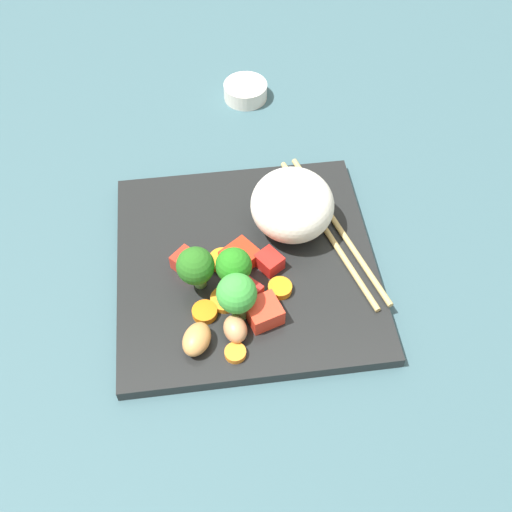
# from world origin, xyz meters

# --- Properties ---
(ground_plane) EXTENTS (1.10, 1.10, 0.02)m
(ground_plane) POSITION_xyz_m (0.00, 0.00, -0.01)
(ground_plane) COLOR #345259
(square_plate) EXTENTS (0.28, 0.28, 0.01)m
(square_plate) POSITION_xyz_m (0.00, 0.00, 0.01)
(square_plate) COLOR black
(square_plate) RESTS_ON ground_plane
(rice_mound) EXTENTS (0.09, 0.09, 0.07)m
(rice_mound) POSITION_xyz_m (0.05, 0.04, 0.05)
(rice_mound) COLOR silver
(rice_mound) RESTS_ON square_plate
(broccoli_floret_0) EXTENTS (0.04, 0.04, 0.05)m
(broccoli_floret_0) POSITION_xyz_m (-0.01, -0.06, 0.05)
(broccoli_floret_0) COLOR #65A048
(broccoli_floret_0) RESTS_ON square_plate
(broccoli_floret_1) EXTENTS (0.04, 0.04, 0.06)m
(broccoli_floret_1) POSITION_xyz_m (-0.05, -0.03, 0.05)
(broccoli_floret_1) COLOR #5B8F46
(broccoli_floret_1) RESTS_ON square_plate
(broccoli_floret_2) EXTENTS (0.04, 0.04, 0.05)m
(broccoli_floret_2) POSITION_xyz_m (-0.01, -0.03, 0.05)
(broccoli_floret_2) COLOR #82BA5A
(broccoli_floret_2) RESTS_ON square_plate
(carrot_slice_0) EXTENTS (0.03, 0.03, 0.01)m
(carrot_slice_0) POSITION_xyz_m (-0.04, -0.06, 0.02)
(carrot_slice_0) COLOR orange
(carrot_slice_0) RESTS_ON square_plate
(carrot_slice_1) EXTENTS (0.02, 0.02, 0.01)m
(carrot_slice_1) POSITION_xyz_m (-0.02, -0.11, 0.02)
(carrot_slice_1) COLOR orange
(carrot_slice_1) RESTS_ON square_plate
(carrot_slice_2) EXTENTS (0.04, 0.04, 0.01)m
(carrot_slice_2) POSITION_xyz_m (-0.02, -0.05, 0.02)
(carrot_slice_2) COLOR orange
(carrot_slice_2) RESTS_ON square_plate
(carrot_slice_3) EXTENTS (0.03, 0.03, 0.01)m
(carrot_slice_3) POSITION_xyz_m (-0.02, -0.00, 0.02)
(carrot_slice_3) COLOR orange
(carrot_slice_3) RESTS_ON square_plate
(carrot_slice_4) EXTENTS (0.03, 0.03, 0.01)m
(carrot_slice_4) POSITION_xyz_m (0.03, -0.04, 0.02)
(carrot_slice_4) COLOR orange
(carrot_slice_4) RESTS_ON square_plate
(pepper_chunk_0) EXTENTS (0.04, 0.04, 0.02)m
(pepper_chunk_0) POSITION_xyz_m (0.01, -0.07, 0.02)
(pepper_chunk_0) COLOR red
(pepper_chunk_0) RESTS_ON square_plate
(pepper_chunk_1) EXTENTS (0.03, 0.03, 0.02)m
(pepper_chunk_1) POSITION_xyz_m (0.00, -0.04, 0.02)
(pepper_chunk_1) COLOR red
(pepper_chunk_1) RESTS_ON square_plate
(pepper_chunk_2) EXTENTS (0.03, 0.03, 0.02)m
(pepper_chunk_2) POSITION_xyz_m (0.02, -0.01, 0.02)
(pepper_chunk_2) COLOR red
(pepper_chunk_2) RESTS_ON square_plate
(pepper_chunk_3) EXTENTS (0.05, 0.05, 0.02)m
(pepper_chunk_3) POSITION_xyz_m (-0.01, 0.00, 0.02)
(pepper_chunk_3) COLOR red
(pepper_chunk_3) RESTS_ON square_plate
(pepper_chunk_4) EXTENTS (0.04, 0.04, 0.02)m
(pepper_chunk_4) POSITION_xyz_m (-0.06, -0.01, 0.02)
(pepper_chunk_4) COLOR red
(pepper_chunk_4) RESTS_ON square_plate
(chicken_piece_0) EXTENTS (0.04, 0.04, 0.02)m
(chicken_piece_0) POSITION_xyz_m (-0.05, -0.09, 0.02)
(chicken_piece_0) COLOR #BD8146
(chicken_piece_0) RESTS_ON square_plate
(chicken_piece_1) EXTENTS (0.03, 0.03, 0.02)m
(chicken_piece_1) POSITION_xyz_m (-0.02, -0.09, 0.02)
(chicken_piece_1) COLOR tan
(chicken_piece_1) RESTS_ON square_plate
(chopstick_pair) EXTENTS (0.09, 0.21, 0.01)m
(chopstick_pair) POSITION_xyz_m (0.09, 0.03, 0.02)
(chopstick_pair) COLOR tan
(chopstick_pair) RESTS_ON square_plate
(sauce_cup) EXTENTS (0.06, 0.06, 0.02)m
(sauce_cup) POSITION_xyz_m (0.02, 0.28, 0.01)
(sauce_cup) COLOR silver
(sauce_cup) RESTS_ON ground_plane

